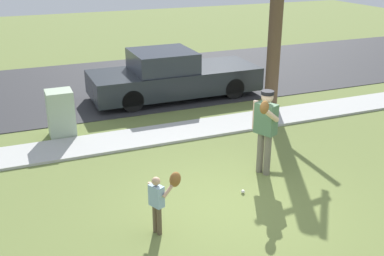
{
  "coord_description": "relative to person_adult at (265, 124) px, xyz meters",
  "views": [
    {
      "loc": [
        -3.43,
        -6.58,
        4.42
      ],
      "look_at": [
        -0.14,
        1.43,
        1.0
      ],
      "focal_mm": 43.18,
      "sensor_mm": 36.0,
      "label": 1
    }
  ],
  "objects": [
    {
      "name": "ground_plane",
      "position": [
        -1.19,
        2.68,
        -1.11
      ],
      "size": [
        48.0,
        48.0,
        0.0
      ],
      "primitive_type": "plane",
      "color": "olive"
    },
    {
      "name": "sidewalk_strip",
      "position": [
        -1.19,
        2.78,
        -1.08
      ],
      "size": [
        36.0,
        1.2,
        0.06
      ],
      "primitive_type": "cube",
      "color": "#B2B2AD",
      "rests_on": "ground"
    },
    {
      "name": "road_surface",
      "position": [
        -1.19,
        7.78,
        -1.1
      ],
      "size": [
        36.0,
        6.8,
        0.02
      ],
      "primitive_type": "cube",
      "color": "#2D2D30",
      "rests_on": "ground"
    },
    {
      "name": "person_adult",
      "position": [
        0.0,
        0.0,
        0.0
      ],
      "size": [
        0.65,
        0.84,
        1.79
      ],
      "rotation": [
        0.0,
        0.0,
        -2.72
      ],
      "color": "#6B6656",
      "rests_on": "ground"
    },
    {
      "name": "person_child",
      "position": [
        -2.61,
        -1.21,
        -0.42
      ],
      "size": [
        0.56,
        0.34,
        1.07
      ],
      "rotation": [
        0.0,
        0.0,
        0.43
      ],
      "color": "brown",
      "rests_on": "ground"
    },
    {
      "name": "baseball",
      "position": [
        -0.76,
        -0.58,
        -1.08
      ],
      "size": [
        0.07,
        0.07,
        0.07
      ],
      "primitive_type": "sphere",
      "color": "white",
      "rests_on": "ground"
    },
    {
      "name": "utility_cabinet",
      "position": [
        -3.56,
        3.7,
        -0.53
      ],
      "size": [
        0.63,
        0.6,
        1.17
      ],
      "primitive_type": "cube",
      "color": "#9EB293",
      "rests_on": "ground"
    },
    {
      "name": "street_tree_near",
      "position": [
        2.46,
        3.72,
        1.59
      ],
      "size": [
        1.85,
        1.88,
        5.08
      ],
      "color": "brown",
      "rests_on": "ground"
    },
    {
      "name": "parked_pickup_dark",
      "position": [
        0.07,
        5.63,
        -0.44
      ],
      "size": [
        5.2,
        1.95,
        1.48
      ],
      "color": "#23282D",
      "rests_on": "road_surface"
    }
  ]
}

